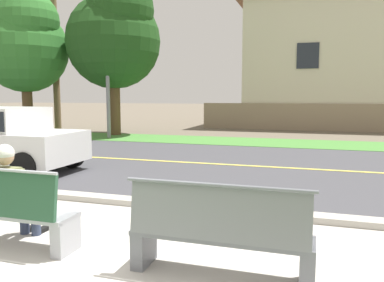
{
  "coord_description": "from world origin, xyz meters",
  "views": [
    {
      "loc": [
        2.18,
        -3.35,
        1.83
      ],
      "look_at": [
        0.09,
        3.3,
        1.0
      ],
      "focal_mm": 36.07,
      "sensor_mm": 36.0,
      "label": 1
    }
  ],
  "objects_px": {
    "bench_left": "(1,211)",
    "streetlamp": "(109,35)",
    "bench_right": "(219,235)",
    "seated_person_olive": "(12,190)",
    "shade_tree_far_left": "(26,43)",
    "shade_tree_left": "(115,34)"
  },
  "relations": [
    {
      "from": "seated_person_olive",
      "to": "streetlamp",
      "type": "xyz_separation_m",
      "value": [
        -4.86,
        11.11,
        3.67
      ]
    },
    {
      "from": "seated_person_olive",
      "to": "shade_tree_far_left",
      "type": "bearing_deg",
      "value": 129.4
    },
    {
      "from": "seated_person_olive",
      "to": "shade_tree_left",
      "type": "distance_m",
      "value": 13.68
    },
    {
      "from": "seated_person_olive",
      "to": "shade_tree_left",
      "type": "bearing_deg",
      "value": 112.79
    },
    {
      "from": "bench_right",
      "to": "shade_tree_left",
      "type": "relative_size",
      "value": 0.26
    },
    {
      "from": "bench_right",
      "to": "streetlamp",
      "type": "xyz_separation_m",
      "value": [
        -7.5,
        11.28,
        3.89
      ]
    },
    {
      "from": "seated_person_olive",
      "to": "shade_tree_left",
      "type": "relative_size",
      "value": 0.18
    },
    {
      "from": "bench_left",
      "to": "streetlamp",
      "type": "height_order",
      "value": "streetlamp"
    },
    {
      "from": "bench_left",
      "to": "bench_right",
      "type": "bearing_deg",
      "value": 0.0
    },
    {
      "from": "bench_left",
      "to": "streetlamp",
      "type": "relative_size",
      "value": 0.24
    },
    {
      "from": "seated_person_olive",
      "to": "shade_tree_far_left",
      "type": "height_order",
      "value": "shade_tree_far_left"
    },
    {
      "from": "bench_left",
      "to": "shade_tree_left",
      "type": "xyz_separation_m",
      "value": [
        -5.06,
        12.26,
        4.09
      ]
    },
    {
      "from": "bench_right",
      "to": "streetlamp",
      "type": "distance_m",
      "value": 14.09
    },
    {
      "from": "bench_right",
      "to": "seated_person_olive",
      "type": "bearing_deg",
      "value": 176.31
    },
    {
      "from": "bench_left",
      "to": "shade_tree_far_left",
      "type": "xyz_separation_m",
      "value": [
        -9.13,
        11.31,
        3.75
      ]
    },
    {
      "from": "seated_person_olive",
      "to": "streetlamp",
      "type": "bearing_deg",
      "value": 113.61
    },
    {
      "from": "bench_right",
      "to": "shade_tree_far_left",
      "type": "bearing_deg",
      "value": 136.2
    },
    {
      "from": "seated_person_olive",
      "to": "shade_tree_far_left",
      "type": "xyz_separation_m",
      "value": [
        -9.15,
        11.14,
        3.53
      ]
    },
    {
      "from": "bench_left",
      "to": "shade_tree_far_left",
      "type": "bearing_deg",
      "value": 128.9
    },
    {
      "from": "bench_left",
      "to": "streetlamp",
      "type": "xyz_separation_m",
      "value": [
        -4.83,
        11.28,
        3.89
      ]
    },
    {
      "from": "bench_left",
      "to": "shade_tree_left",
      "type": "height_order",
      "value": "shade_tree_left"
    },
    {
      "from": "shade_tree_far_left",
      "to": "shade_tree_left",
      "type": "xyz_separation_m",
      "value": [
        4.07,
        0.95,
        0.34
      ]
    }
  ]
}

